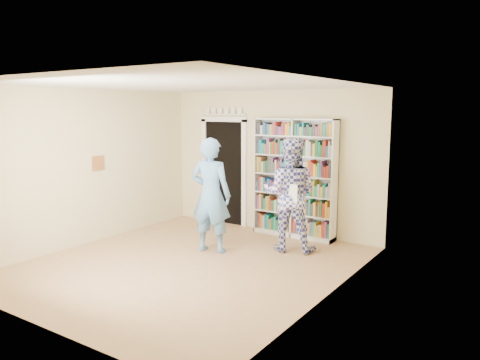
# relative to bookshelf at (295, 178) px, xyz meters

# --- Properties ---
(floor) EXTENTS (5.00, 5.00, 0.00)m
(floor) POSITION_rel_bookshelf_xyz_m (-0.59, -2.34, -1.10)
(floor) COLOR #AC7953
(floor) RESTS_ON ground
(ceiling) EXTENTS (5.00, 5.00, 0.00)m
(ceiling) POSITION_rel_bookshelf_xyz_m (-0.59, -2.34, 1.60)
(ceiling) COLOR white
(ceiling) RESTS_ON wall_back
(wall_back) EXTENTS (4.50, 0.00, 4.50)m
(wall_back) POSITION_rel_bookshelf_xyz_m (-0.59, 0.16, 0.25)
(wall_back) COLOR beige
(wall_back) RESTS_ON floor
(wall_left) EXTENTS (0.00, 5.00, 5.00)m
(wall_left) POSITION_rel_bookshelf_xyz_m (-2.84, -2.34, 0.25)
(wall_left) COLOR beige
(wall_left) RESTS_ON floor
(wall_right) EXTENTS (0.00, 5.00, 5.00)m
(wall_right) POSITION_rel_bookshelf_xyz_m (1.66, -2.34, 0.25)
(wall_right) COLOR beige
(wall_right) RESTS_ON floor
(bookshelf) EXTENTS (1.59, 0.30, 2.19)m
(bookshelf) POSITION_rel_bookshelf_xyz_m (0.00, 0.00, 0.00)
(bookshelf) COLOR white
(bookshelf) RESTS_ON floor
(doorway) EXTENTS (1.10, 0.08, 2.43)m
(doorway) POSITION_rel_bookshelf_xyz_m (-1.69, 0.13, 0.07)
(doorway) COLOR black
(doorway) RESTS_ON floor
(wall_art) EXTENTS (0.03, 0.25, 0.25)m
(wall_art) POSITION_rel_bookshelf_xyz_m (-2.82, -2.14, 0.30)
(wall_art) COLOR brown
(wall_art) RESTS_ON wall_left
(man_blue) EXTENTS (0.77, 0.59, 1.90)m
(man_blue) POSITION_rel_bookshelf_xyz_m (-0.71, -1.62, -0.16)
(man_blue) COLOR #5B93CC
(man_blue) RESTS_ON floor
(man_plaid) EXTENTS (1.10, 0.96, 1.90)m
(man_plaid) POSITION_rel_bookshelf_xyz_m (0.34, -0.84, -0.15)
(man_plaid) COLOR navy
(man_plaid) RESTS_ON floor
(paper_sheet) EXTENTS (0.21, 0.03, 0.30)m
(paper_sheet) POSITION_rel_bookshelf_xyz_m (0.50, -1.09, -0.08)
(paper_sheet) COLOR white
(paper_sheet) RESTS_ON man_plaid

